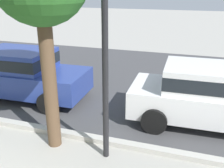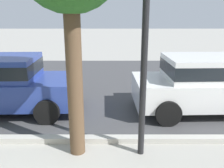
% 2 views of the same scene
% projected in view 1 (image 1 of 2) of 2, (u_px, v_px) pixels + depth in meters
% --- Properties ---
extents(street_surface, '(60.00, 9.00, 0.01)m').
position_uv_depth(street_surface, '(93.00, 74.00, 10.68)').
color(street_surface, '#424244').
rests_on(street_surface, ground).
extents(curb_stone, '(60.00, 0.20, 0.12)m').
position_uv_depth(curb_stone, '(25.00, 126.00, 6.58)').
color(curb_stone, '#B2AFA8').
rests_on(curb_stone, ground).
extents(parked_car_blue, '(4.15, 2.03, 1.56)m').
position_uv_depth(parked_car_blue, '(21.00, 72.00, 8.17)').
color(parked_car_blue, navy).
rests_on(parked_car_blue, ground).
extents(parked_car_white, '(4.15, 2.03, 1.56)m').
position_uv_depth(parked_car_white, '(210.00, 94.00, 6.52)').
color(parked_car_white, silver).
rests_on(parked_car_white, ground).
extents(lamp_post, '(0.32, 0.32, 3.90)m').
position_uv_depth(lamp_post, '(105.00, 36.00, 4.62)').
color(lamp_post, black).
rests_on(lamp_post, ground).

